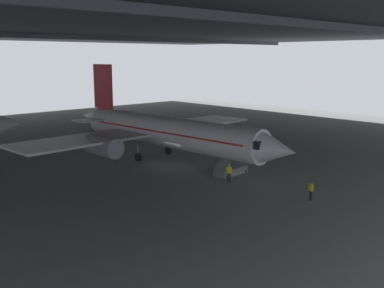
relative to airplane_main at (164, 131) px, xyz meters
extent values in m
plane|color=slate|center=(-0.42, -2.83, -3.24)|extent=(110.00, 110.00, 0.00)
cube|color=#38383D|center=(-0.42, 10.92, 11.99)|extent=(121.00, 99.00, 1.20)
cube|color=#4C4F54|center=(-0.42, -13.83, 10.99)|extent=(115.50, 0.50, 0.70)
cube|color=#4C4F54|center=(-0.42, 27.42, 10.99)|extent=(115.50, 0.50, 0.70)
cylinder|color=white|center=(0.03, -0.61, 0.02)|extent=(4.59, 24.90, 3.32)
cone|color=white|center=(0.74, -14.47, 0.02)|extent=(3.46, 4.15, 3.26)
cube|color=black|center=(0.63, -12.37, 0.43)|extent=(2.94, 2.47, 0.73)
cone|color=white|center=(-0.68, 13.25, 0.35)|extent=(3.09, 5.45, 2.82)
cube|color=red|center=(-0.57, 11.15, 4.40)|extent=(0.43, 3.63, 5.44)
cube|color=white|center=(1.80, 10.37, 0.51)|extent=(4.36, 2.93, 0.16)
cube|color=white|center=(-2.85, 10.13, 0.51)|extent=(4.36, 2.93, 0.16)
cube|color=white|center=(8.42, 3.84, -0.32)|extent=(14.18, 6.74, 0.24)
cylinder|color=#9EA3A8|center=(6.85, 1.95, -0.90)|extent=(2.28, 4.42, 2.06)
cube|color=white|center=(-8.77, 2.95, -0.32)|extent=(14.18, 6.74, 0.24)
cylinder|color=#9EA3A8|center=(-7.01, 1.24, -0.90)|extent=(2.28, 4.42, 2.06)
cube|color=red|center=(0.03, -0.61, 0.27)|extent=(4.56, 23.10, 0.16)
cylinder|color=#9EA3A8|center=(0.46, -8.91, -1.99)|extent=(0.20, 0.20, 1.15)
cylinder|color=black|center=(0.46, -8.91, -2.79)|extent=(0.35, 0.91, 0.90)
cylinder|color=#9EA3A8|center=(2.17, 1.92, -1.99)|extent=(0.20, 0.20, 1.15)
cylinder|color=black|center=(2.17, 1.92, -2.79)|extent=(0.35, 0.91, 0.90)
cylinder|color=#9EA3A8|center=(-2.35, 1.69, -1.99)|extent=(0.20, 0.20, 1.15)
cylinder|color=black|center=(-2.35, 1.69, -2.79)|extent=(0.35, 0.91, 0.90)
cube|color=slate|center=(0.90, -9.03, -2.89)|extent=(3.65, 1.68, 0.70)
cube|color=slate|center=(0.90, -9.03, -1.18)|extent=(3.40, 1.47, 2.82)
cube|color=slate|center=(2.52, -8.95, 0.18)|extent=(1.17, 1.35, 0.12)
cylinder|color=black|center=(2.49, -8.35, 0.68)|extent=(0.06, 0.06, 1.00)
cylinder|color=black|center=(2.55, -9.55, 0.68)|extent=(0.06, 0.06, 1.00)
cylinder|color=black|center=(2.32, -8.26, -3.09)|extent=(0.31, 0.14, 0.30)
cylinder|color=black|center=(2.40, -9.66, -3.09)|extent=(0.31, 0.14, 0.30)
cylinder|color=black|center=(-0.60, -8.41, -3.09)|extent=(0.31, 0.14, 0.30)
cylinder|color=black|center=(-0.53, -9.81, -3.09)|extent=(0.31, 0.14, 0.30)
cylinder|color=#232838|center=(-0.52, -18.82, -2.85)|extent=(0.14, 0.14, 0.79)
cylinder|color=#232838|center=(-0.58, -18.99, -2.85)|extent=(0.14, 0.14, 0.79)
cube|color=yellow|center=(-0.55, -18.90, -2.17)|extent=(0.34, 0.42, 0.56)
cylinder|color=yellow|center=(-0.47, -18.69, -2.14)|extent=(0.09, 0.09, 0.53)
cylinder|color=yellow|center=(-0.63, -19.12, -2.14)|extent=(0.09, 0.09, 0.53)
sphere|color=brown|center=(-0.55, -18.90, -1.77)|extent=(0.22, 0.22, 0.22)
cylinder|color=#232838|center=(-1.43, -10.81, -2.83)|extent=(0.14, 0.14, 0.83)
cylinder|color=#232838|center=(-1.26, -10.86, -2.83)|extent=(0.14, 0.14, 0.83)
cube|color=yellow|center=(-1.34, -10.84, -2.12)|extent=(0.41, 0.32, 0.59)
cylinder|color=yellow|center=(-1.56, -10.77, -2.09)|extent=(0.09, 0.09, 0.56)
cylinder|color=yellow|center=(-1.12, -10.91, -2.09)|extent=(0.09, 0.09, 0.56)
sphere|color=tan|center=(-1.34, -10.84, -1.70)|extent=(0.22, 0.22, 0.22)
cone|color=white|center=(-10.52, 17.14, 0.00)|extent=(4.86, 4.47, 3.22)
cube|color=yellow|center=(5.66, 11.31, -2.69)|extent=(1.22, 2.21, 0.70)
cylinder|color=black|center=(6.21, 10.51, -3.02)|extent=(0.18, 0.44, 0.44)
cylinder|color=black|center=(5.11, 10.52, -3.02)|extent=(0.18, 0.44, 0.44)
cylinder|color=black|center=(6.22, 12.11, -3.02)|extent=(0.18, 0.44, 0.44)
cylinder|color=black|center=(5.12, 12.12, -3.02)|extent=(0.18, 0.44, 0.44)
camera|label=1|loc=(-30.96, -37.51, 8.04)|focal=42.07mm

